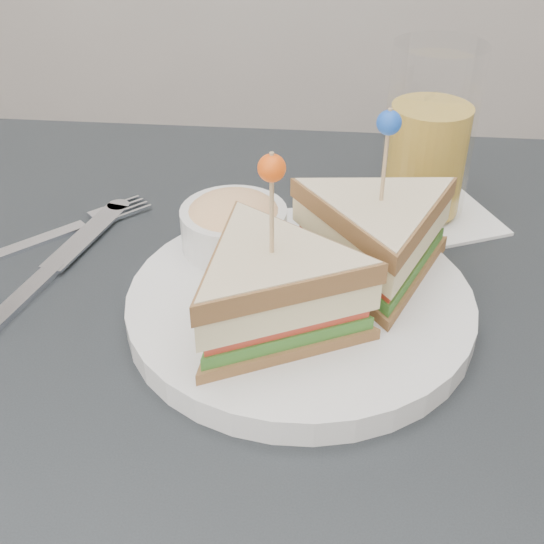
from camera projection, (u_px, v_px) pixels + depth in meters
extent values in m
cube|color=black|center=(258.00, 345.00, 0.55)|extent=(0.80, 0.80, 0.03)
cylinder|color=black|center=(66.00, 366.00, 1.07)|extent=(0.04, 0.04, 0.72)
cylinder|color=black|center=(520.00, 397.00, 1.02)|extent=(0.04, 0.04, 0.72)
cylinder|color=silver|center=(300.00, 307.00, 0.55)|extent=(0.30, 0.30, 0.02)
cylinder|color=silver|center=(300.00, 296.00, 0.54)|extent=(0.30, 0.30, 0.01)
cylinder|color=tan|center=(272.00, 213.00, 0.45)|extent=(0.00, 0.00, 0.09)
sphere|color=#E24D0E|center=(272.00, 168.00, 0.43)|extent=(0.02, 0.02, 0.02)
cylinder|color=tan|center=(385.00, 164.00, 0.51)|extent=(0.00, 0.00, 0.09)
sphere|color=#1748B3|center=(389.00, 123.00, 0.49)|extent=(0.02, 0.02, 0.02)
cylinder|color=silver|center=(234.00, 230.00, 0.59)|extent=(0.10, 0.10, 0.04)
ellipsoid|color=#E0B772|center=(234.00, 216.00, 0.58)|extent=(0.09, 0.09, 0.04)
cube|color=white|center=(22.00, 247.00, 0.63)|extent=(0.10, 0.10, 0.00)
cube|color=white|center=(102.00, 216.00, 0.68)|extent=(0.03, 0.03, 0.00)
cube|color=silver|center=(22.00, 298.00, 0.57)|extent=(0.04, 0.10, 0.01)
cube|color=silver|center=(86.00, 236.00, 0.65)|extent=(0.05, 0.12, 0.00)
cylinder|color=silver|center=(118.00, 206.00, 0.69)|extent=(0.03, 0.03, 0.00)
cube|color=white|center=(418.00, 212.00, 0.69)|extent=(0.18, 0.18, 0.00)
cylinder|color=gold|center=(426.00, 159.00, 0.66)|extent=(0.10, 0.10, 0.11)
cylinder|color=white|center=(429.00, 134.00, 0.64)|extent=(0.11, 0.11, 0.17)
cube|color=white|center=(438.00, 106.00, 0.64)|extent=(0.03, 0.03, 0.02)
cube|color=white|center=(422.00, 120.00, 0.62)|extent=(0.02, 0.02, 0.02)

